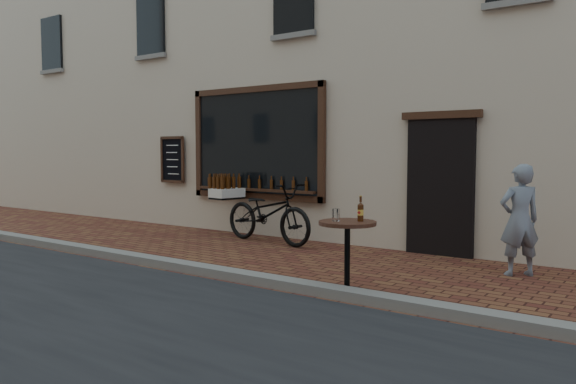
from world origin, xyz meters
The scene contains 6 objects.
ground centered at (0.00, 0.00, 0.00)m, with size 90.00×90.00×0.00m, color #53231B.
kerb centered at (0.00, 0.20, 0.06)m, with size 90.00×0.25×0.12m, color slate.
shop_building centered at (0.00, 6.50, 5.00)m, with size 28.00×6.20×10.00m.
cargo_bicycle centered at (-1.15, 2.82, 0.57)m, with size 2.56×1.02×1.18m.
bistro_table centered at (1.94, 0.41, 0.62)m, with size 0.67×0.67×1.16m.
pedestrian centered at (3.32, 2.64, 0.76)m, with size 0.55×0.36×1.51m, color slate.
Camera 1 is at (5.18, -5.28, 1.67)m, focal length 35.00 mm.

